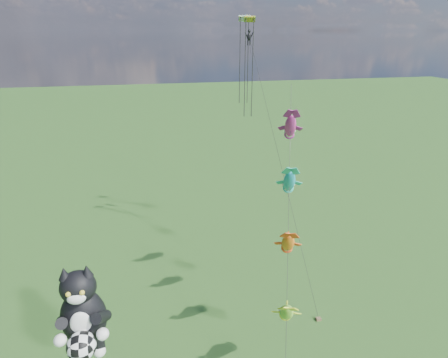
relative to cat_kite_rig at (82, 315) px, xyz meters
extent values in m
ellipsoid|color=black|center=(0.00, 0.25, -0.34)|extent=(2.88, 2.65, 3.39)
ellipsoid|color=black|center=(0.00, 0.14, 1.67)|extent=(2.29, 2.20, 1.71)
cone|color=black|center=(-0.53, 0.14, 2.57)|extent=(0.77, 0.77, 0.63)
cone|color=black|center=(0.53, 0.14, 2.57)|extent=(0.77, 0.77, 0.63)
ellipsoid|color=white|center=(0.00, -0.55, 1.51)|extent=(0.99, 0.75, 0.61)
ellipsoid|color=white|center=(0.00, -0.55, -0.02)|extent=(1.13, 0.78, 1.40)
sphere|color=gold|center=(-0.32, -0.62, 1.86)|extent=(0.25, 0.25, 0.25)
sphere|color=gold|center=(0.32, -0.62, 1.86)|extent=(0.25, 0.25, 0.25)
sphere|color=white|center=(-1.01, -0.86, -0.61)|extent=(0.63, 0.63, 0.63)
sphere|color=white|center=(1.00, -0.86, -0.61)|extent=(0.63, 0.63, 0.63)
sphere|color=white|center=(-0.53, 0.09, -2.62)|extent=(0.68, 0.68, 0.68)
sphere|color=white|center=(0.53, 0.09, -2.62)|extent=(0.68, 0.68, 0.68)
sphere|color=white|center=(0.00, -1.18, -0.87)|extent=(1.45, 1.45, 1.45)
cylinder|color=black|center=(12.84, 4.52, 0.92)|extent=(5.08, 15.02, 17.60)
ellipsoid|color=green|center=(11.73, 1.22, -2.95)|extent=(1.55, 2.47, 2.45)
ellipsoid|color=orange|center=(12.67, 4.02, 0.33)|extent=(1.55, 2.47, 2.45)
ellipsoid|color=#1986BF|center=(13.61, 6.82, 3.61)|extent=(1.55, 2.47, 2.45)
ellipsoid|color=#D83384|center=(14.55, 9.61, 6.89)|extent=(1.55, 2.47, 2.45)
cube|color=#4F3828|center=(16.27, 5.25, -7.91)|extent=(0.40, 0.30, 0.22)
cylinder|color=black|center=(15.20, 13.71, 3.48)|extent=(2.18, 16.96, 22.73)
cube|color=#0C9527|center=(13.79, 19.03, 14.56)|extent=(1.02, 0.49, 0.53)
cylinder|color=black|center=(13.43, 19.03, 10.05)|extent=(0.08, 0.08, 9.01)
cylinder|color=black|center=(14.14, 19.03, 10.05)|extent=(0.08, 0.08, 9.01)
cube|color=blue|center=(14.13, 22.18, 14.71)|extent=(1.16, 0.52, 0.57)
cylinder|color=black|center=(13.72, 22.18, 10.50)|extent=(0.08, 0.08, 8.42)
cylinder|color=black|center=(14.53, 22.18, 10.50)|extent=(0.08, 0.08, 8.42)
camera|label=1|loc=(4.00, -16.39, 13.59)|focal=30.00mm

